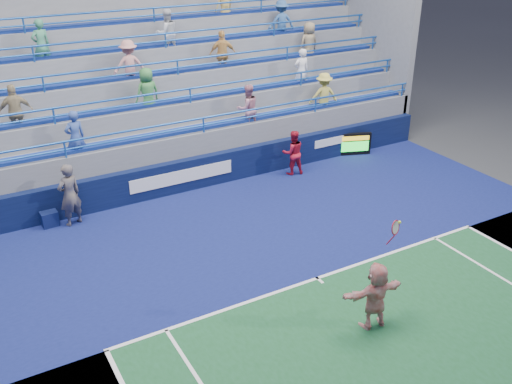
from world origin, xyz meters
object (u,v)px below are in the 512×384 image
tennis_player (376,296)px  judge_chair (49,217)px  serve_speed_board (355,144)px  line_judge (70,195)px  ball_girl (293,153)px

tennis_player → judge_chair: bearing=122.6°
serve_speed_board → line_judge: line_judge is taller
ball_girl → tennis_player: bearing=83.5°
tennis_player → ball_girl: tennis_player is taller
judge_chair → line_judge: 1.00m
judge_chair → serve_speed_board: bearing=-0.2°
line_judge → serve_speed_board: bearing=160.4°
judge_chair → tennis_player: 9.97m
tennis_player → serve_speed_board: bearing=54.0°
judge_chair → tennis_player: size_ratio=0.32×
serve_speed_board → line_judge: 10.80m
tennis_player → line_judge: bearing=120.3°
judge_chair → line_judge: bearing=-25.4°
judge_chair → tennis_player: (5.37, -8.38, 0.54)m
line_judge → ball_girl: bearing=158.4°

